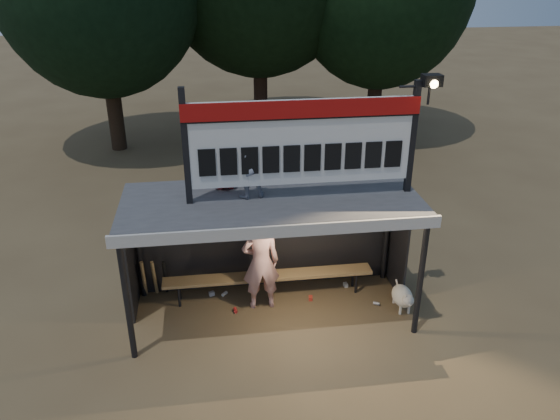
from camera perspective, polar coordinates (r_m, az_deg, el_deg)
The scene contains 10 objects.
ground at distance 10.28m, azimuth -0.82°, elevation -10.64°, with size 80.00×80.00×0.00m, color brown.
player at distance 9.95m, azimuth -2.03°, elevation -5.50°, with size 0.69×0.45×1.88m, color white.
child_a at distance 8.98m, azimuth -3.42°, elevation 4.72°, with size 0.55×0.43×1.13m, color gray.
child_b at distance 9.38m, azimuth -5.86°, elevation 5.33°, with size 0.52×0.34×1.06m, color maroon.
dugout_shelter at distance 9.54m, azimuth -1.06°, elevation -0.76°, with size 5.10×2.08×2.32m.
scoreboard_assembly at distance 8.83m, azimuth 2.68°, elevation 7.39°, with size 4.10×0.27×1.99m.
bench at distance 10.49m, azimuth -1.20°, elevation -6.98°, with size 4.00×0.35×0.48m.
dog at distance 10.45m, azimuth 12.72°, elevation -8.83°, with size 0.36×0.81×0.49m.
bats at distance 10.74m, azimuth -12.98°, elevation -6.89°, with size 0.48×0.33×0.84m.
litter at distance 10.62m, azimuth 0.46°, elevation -9.08°, with size 3.21×0.85×0.08m.
Camera 1 is at (-0.98, -8.27, 6.03)m, focal length 35.00 mm.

